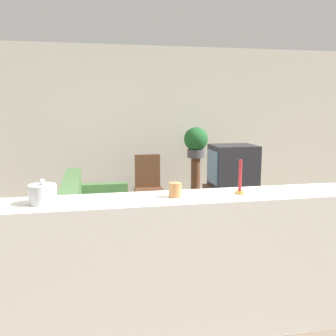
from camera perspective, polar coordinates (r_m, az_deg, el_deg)
name	(u,v)px	position (r m, az deg, el deg)	size (l,w,h in m)	color
ground_plane	(165,293)	(3.60, -0.42, -18.55)	(14.00, 14.00, 0.00)	#756656
wall_back	(127,125)	(6.58, -6.28, 6.47)	(9.00, 0.06, 2.70)	beige
couch	(96,221)	(4.73, -10.94, -7.96)	(0.85, 1.83, 0.81)	#476B3D
tv_stand	(232,205)	(5.49, 9.73, -5.60)	(0.73, 0.56, 0.55)	brown
television	(233,166)	(5.37, 9.84, 0.29)	(0.62, 0.53, 0.60)	#232328
wooden_chair	(149,184)	(5.80, -2.96, -2.41)	(0.44, 0.44, 0.94)	brown
plant_stand	(195,181)	(6.41, 4.20, -2.03)	(0.16, 0.16, 0.82)	brown
potted_plant	(196,141)	(6.31, 4.28, 4.09)	(0.40, 0.40, 0.51)	#4C4C51
foreground_counter	(181,266)	(2.85, 1.92, -14.66)	(2.75, 0.44, 1.05)	white
decorative_bowl	(43,194)	(2.62, -18.57, -3.77)	(0.18, 0.18, 0.17)	silver
candle_jar	(175,190)	(2.66, 1.10, -3.36)	(0.09, 0.09, 0.10)	#C6844C
candlestick	(240,183)	(2.80, 10.91, -2.21)	(0.07, 0.07, 0.25)	#B7933D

